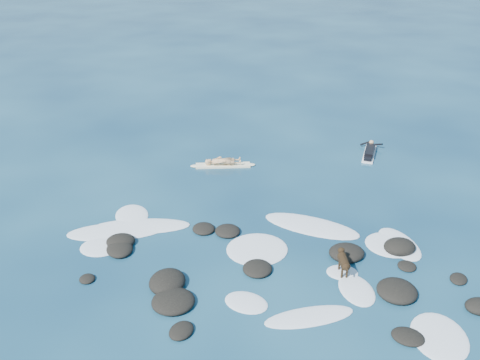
{
  "coord_description": "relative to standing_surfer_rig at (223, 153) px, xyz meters",
  "views": [
    {
      "loc": [
        0.47,
        -16.4,
        11.22
      ],
      "look_at": [
        -1.29,
        4.0,
        0.9
      ],
      "focal_mm": 40.0,
      "sensor_mm": 36.0,
      "label": 1
    }
  ],
  "objects": [
    {
      "name": "breaking_foam",
      "position": [
        2.14,
        -7.21,
        -0.71
      ],
      "size": [
        14.06,
        8.36,
        0.12
      ],
      "color": "white",
      "rests_on": "ground"
    },
    {
      "name": "dog",
      "position": [
        5.11,
        -8.29,
        -0.18
      ],
      "size": [
        0.43,
        1.28,
        0.81
      ],
      "rotation": [
        0.0,
        0.0,
        1.7
      ],
      "color": "black",
      "rests_on": "ground"
    },
    {
      "name": "ground",
      "position": [
        2.41,
        -7.21,
        -0.72
      ],
      "size": [
        160.0,
        160.0,
        0.0
      ],
      "primitive_type": "plane",
      "color": "#0A2642",
      "rests_on": "ground"
    },
    {
      "name": "standing_surfer_rig",
      "position": [
        0.0,
        0.0,
        0.0
      ],
      "size": [
        3.21,
        0.92,
        1.82
      ],
      "rotation": [
        0.0,
        0.0,
        0.14
      ],
      "color": "#FEF7CB",
      "rests_on": "ground"
    },
    {
      "name": "paddling_surfer_rig",
      "position": [
        7.37,
        2.08,
        -0.56
      ],
      "size": [
        1.31,
        2.67,
        0.46
      ],
      "rotation": [
        0.0,
        0.0,
        1.35
      ],
      "color": "white",
      "rests_on": "ground"
    },
    {
      "name": "reef_rocks",
      "position": [
        2.62,
        -8.48,
        -0.61
      ],
      "size": [
        13.78,
        6.85,
        0.54
      ],
      "color": "black",
      "rests_on": "ground"
    }
  ]
}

